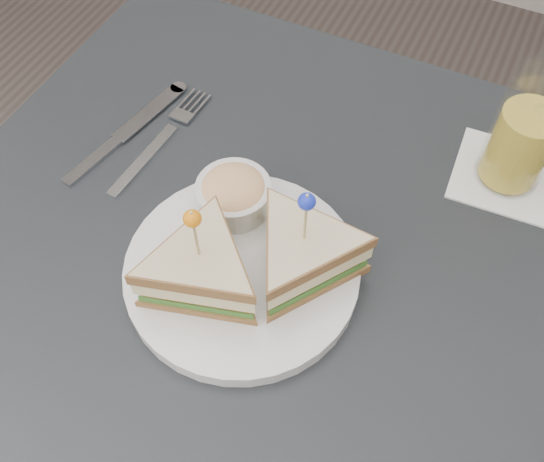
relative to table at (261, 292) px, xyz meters
The scene contains 6 objects.
ground_plane 0.67m from the table, ahead, with size 3.50×3.50×0.00m, color #3F3833.
table is the anchor object (origin of this frame).
plate_meal 0.12m from the table, 92.63° to the right, with size 0.32×0.31×0.15m.
cutlery_fork 0.24m from the table, 149.81° to the left, with size 0.04×0.20×0.01m.
cutlery_knife 0.27m from the table, 159.64° to the left, with size 0.06×0.22×0.01m.
drink_set 0.36m from the table, 47.39° to the left, with size 0.13×0.13×0.16m.
Camera 1 is at (0.17, -0.32, 1.33)m, focal length 40.00 mm.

